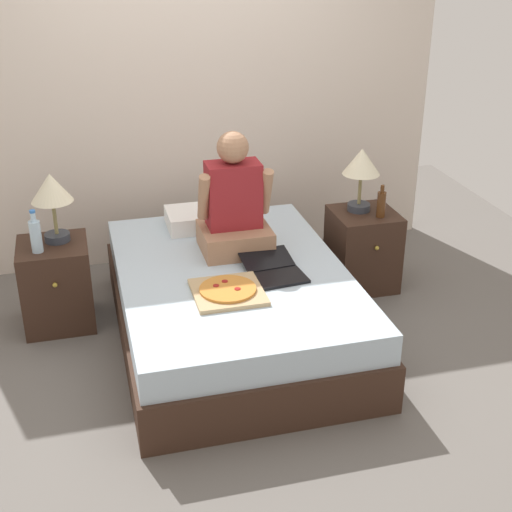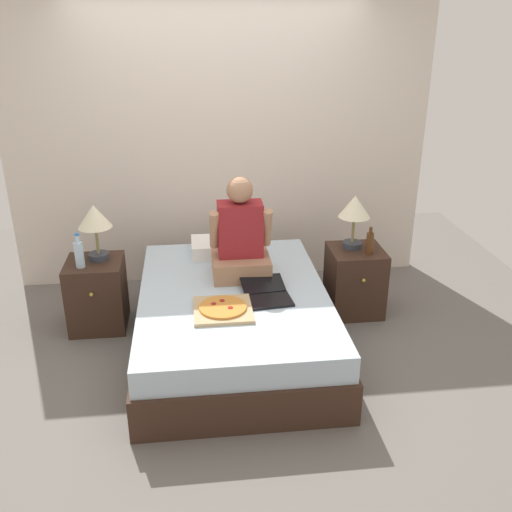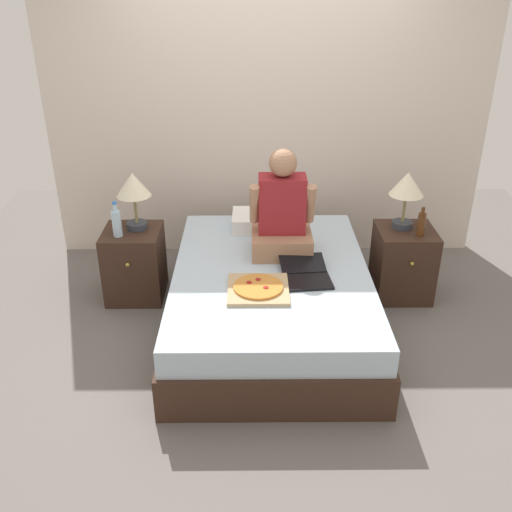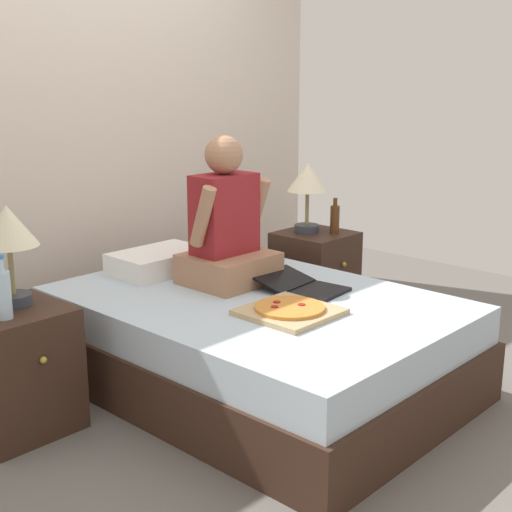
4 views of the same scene
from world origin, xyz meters
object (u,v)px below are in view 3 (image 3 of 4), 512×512
object	(u,v)px
lamp_on_right_nightstand	(407,188)
person_seated	(282,215)
nightstand_right	(403,263)
laptop	(306,276)
beer_bottle	(421,224)
nightstand_left	(135,264)
water_bottle	(117,222)
pizza_box	(258,289)
bed	(271,299)
lamp_on_left_nightstand	(133,189)

from	to	relation	value
lamp_on_right_nightstand	person_seated	world-z (taller)	person_seated
nightstand_right	laptop	distance (m)	1.05
beer_bottle	nightstand_left	bearing A→B (deg)	177.40
beer_bottle	nightstand_right	bearing A→B (deg)	125.01
water_bottle	lamp_on_right_nightstand	world-z (taller)	lamp_on_right_nightstand
nightstand_left	beer_bottle	xyz separation A→B (m)	(2.20, -0.10, 0.38)
nightstand_left	lamp_on_right_nightstand	bearing A→B (deg)	1.37
pizza_box	laptop	bearing A→B (deg)	27.30
nightstand_right	lamp_on_right_nightstand	size ratio (longest dim) A/B	1.26
bed	nightstand_left	size ratio (longest dim) A/B	3.52
nightstand_right	lamp_on_right_nightstand	xyz separation A→B (m)	(-0.03, 0.05, 0.61)
lamp_on_left_nightstand	pizza_box	size ratio (longest dim) A/B	1.12
laptop	pizza_box	world-z (taller)	laptop
nightstand_left	beer_bottle	size ratio (longest dim) A/B	2.47
bed	beer_bottle	bearing A→B (deg)	17.97
nightstand_right	pizza_box	distance (m)	1.41
lamp_on_left_nightstand	person_seated	world-z (taller)	person_seated
beer_bottle	laptop	world-z (taller)	beer_bottle
lamp_on_right_nightstand	person_seated	distance (m)	0.99
nightstand_right	lamp_on_right_nightstand	world-z (taller)	lamp_on_right_nightstand
lamp_on_left_nightstand	nightstand_right	size ratio (longest dim) A/B	0.79
nightstand_left	pizza_box	xyz separation A→B (m)	(0.97, -0.77, 0.22)
bed	person_seated	world-z (taller)	person_seated
nightstand_right	laptop	xyz separation A→B (m)	(-0.83, -0.60, 0.22)
bed	nightstand_left	world-z (taller)	nightstand_left
person_seated	nightstand_right	bearing A→B (deg)	10.11
water_bottle	nightstand_right	bearing A→B (deg)	2.33
lamp_on_right_nightstand	pizza_box	xyz separation A→B (m)	(-1.13, -0.82, -0.39)
person_seated	pizza_box	bearing A→B (deg)	-106.78
bed	water_bottle	xyz separation A→B (m)	(-1.15, 0.38, 0.44)
water_bottle	beer_bottle	world-z (taller)	water_bottle
nightstand_left	bed	bearing A→B (deg)	-23.73
laptop	lamp_on_left_nightstand	bearing A→B (deg)	152.69
lamp_on_right_nightstand	person_seated	size ratio (longest dim) A/B	0.58
nightstand_right	pizza_box	xyz separation A→B (m)	(-1.16, -0.77, 0.22)
lamp_on_right_nightstand	laptop	size ratio (longest dim) A/B	1.01
nightstand_right	beer_bottle	xyz separation A→B (m)	(0.07, -0.10, 0.38)
water_bottle	lamp_on_right_nightstand	bearing A→B (deg)	3.67
nightstand_left	nightstand_right	world-z (taller)	same
person_seated	laptop	world-z (taller)	person_seated
nightstand_left	laptop	bearing A→B (deg)	-24.79
beer_bottle	pizza_box	distance (m)	1.41
lamp_on_right_nightstand	beer_bottle	world-z (taller)	lamp_on_right_nightstand
nightstand_right	person_seated	distance (m)	1.11
beer_bottle	laptop	bearing A→B (deg)	-151.06
lamp_on_right_nightstand	bed	bearing A→B (deg)	-153.41
water_bottle	pizza_box	size ratio (longest dim) A/B	0.69
lamp_on_left_nightstand	lamp_on_right_nightstand	world-z (taller)	same
lamp_on_left_nightstand	nightstand_right	world-z (taller)	lamp_on_left_nightstand
lamp_on_left_nightstand	laptop	bearing A→B (deg)	-27.31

